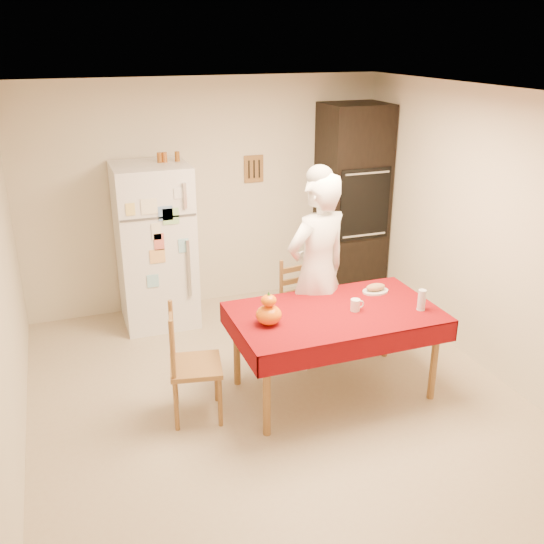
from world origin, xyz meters
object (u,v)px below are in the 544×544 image
bread_plate (375,291)px  chair_far (303,304)px  seated_woman (317,273)px  wine_glass (422,300)px  chair_left (187,360)px  pumpkin_lower (269,315)px  dining_table (335,319)px  coffee_mug (355,305)px  refrigerator (155,246)px  oven_cabinet (352,202)px

bread_plate → chair_far: bearing=134.5°
seated_woman → wine_glass: size_ratio=10.34×
chair_left → pumpkin_lower: size_ratio=4.58×
pumpkin_lower → bread_plate: pumpkin_lower is taller
chair_far → seated_woman: bearing=-90.7°
pumpkin_lower → seated_woman: bearing=39.5°
dining_table → wine_glass: 0.73m
chair_far → seated_woman: size_ratio=0.52×
chair_left → coffee_mug: bearing=-83.9°
chair_far → wine_glass: 1.20m
refrigerator → bread_plate: (1.65, -1.67, -0.08)m
oven_cabinet → chair_far: size_ratio=2.32×
refrigerator → chair_far: 1.70m
refrigerator → chair_left: size_ratio=1.79×
chair_left → seated_woman: 1.43m
dining_table → chair_left: bearing=177.2°
coffee_mug → bread_plate: size_ratio=0.42×
chair_far → chair_left: size_ratio=1.00×
wine_glass → chair_left: bearing=171.8°
coffee_mug → seated_woman: bearing=100.7°
refrigerator → chair_far: size_ratio=1.79×
seated_woman → pumpkin_lower: size_ratio=8.77×
refrigerator → chair_far: (1.17, -1.18, -0.34)m
chair_left → refrigerator: bearing=7.6°
refrigerator → pumpkin_lower: 2.02m
refrigerator → chair_left: bearing=-92.9°
bread_plate → dining_table: bearing=-154.9°
refrigerator → wine_glass: (1.83, -2.12, -0.00)m
refrigerator → chair_left: 1.88m
refrigerator → bread_plate: bearing=-45.3°
chair_far → bread_plate: 0.74m
refrigerator → dining_table: (1.15, -1.91, -0.16)m
chair_far → seated_woman: (0.03, -0.22, 0.40)m
seated_woman → pumpkin_lower: 0.84m
oven_cabinet → bread_plate: bearing=-110.0°
bread_plate → wine_glass: bearing=-68.6°
dining_table → pumpkin_lower: size_ratio=8.19×
chair_left → bread_plate: size_ratio=3.96×
oven_cabinet → dining_table: size_ratio=1.29×
seated_woman → bread_plate: seated_woman is taller
chair_left → oven_cabinet: bearing=-41.0°
seated_woman → pumpkin_lower: bearing=22.1°
refrigerator → seated_woman: (1.20, -1.40, 0.06)m
seated_woman → coffee_mug: size_ratio=18.21×
wine_glass → dining_table: bearing=162.5°
chair_left → bread_plate: (1.75, 0.18, 0.26)m
oven_cabinet → seated_woman: size_ratio=1.21×
seated_woman → coffee_mug: (0.10, -0.55, -0.10)m
seated_woman → refrigerator: bearing=-66.8°
coffee_mug → wine_glass: wine_glass is taller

